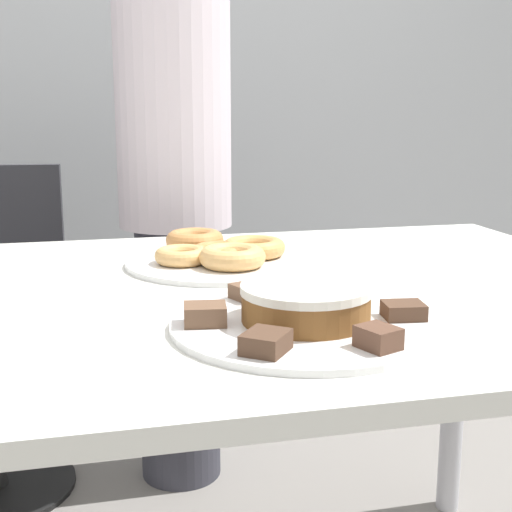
# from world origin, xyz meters

# --- Properties ---
(wall_back) EXTENTS (8.00, 0.05, 2.60)m
(wall_back) POSITION_xyz_m (0.00, 1.61, 1.30)
(wall_back) COLOR #B2B7BC
(wall_back) RESTS_ON ground_plane
(table) EXTENTS (1.43, 1.02, 0.78)m
(table) POSITION_xyz_m (0.00, 0.00, 0.69)
(table) COLOR silver
(table) RESTS_ON ground_plane
(person_standing) EXTENTS (0.31, 0.31, 1.54)m
(person_standing) POSITION_xyz_m (-0.03, 0.81, 0.82)
(person_standing) COLOR #383842
(person_standing) RESTS_ON ground_plane
(plate_cake) EXTENTS (0.38, 0.38, 0.01)m
(plate_cake) POSITION_xyz_m (0.02, -0.24, 0.78)
(plate_cake) COLOR white
(plate_cake) RESTS_ON table
(plate_donuts) EXTENTS (0.37, 0.37, 0.01)m
(plate_donuts) POSITION_xyz_m (-0.02, 0.18, 0.78)
(plate_donuts) COLOR white
(plate_donuts) RESTS_ON table
(frosted_cake) EXTENTS (0.18, 0.18, 0.05)m
(frosted_cake) POSITION_xyz_m (0.02, -0.24, 0.81)
(frosted_cake) COLOR brown
(frosted_cake) RESTS_ON plate_cake
(lamington_0) EXTENTS (0.07, 0.08, 0.03)m
(lamington_0) POSITION_xyz_m (-0.06, -0.35, 0.80)
(lamington_0) COLOR #513828
(lamington_0) RESTS_ON plate_cake
(lamington_1) EXTENTS (0.06, 0.06, 0.03)m
(lamington_1) POSITION_xyz_m (0.08, -0.37, 0.80)
(lamington_1) COLOR brown
(lamington_1) RESTS_ON plate_cake
(lamington_2) EXTENTS (0.06, 0.05, 0.02)m
(lamington_2) POSITION_xyz_m (0.16, -0.26, 0.80)
(lamington_2) COLOR #513828
(lamington_2) RESTS_ON plate_cake
(lamington_3) EXTENTS (0.06, 0.06, 0.03)m
(lamington_3) POSITION_xyz_m (0.11, -0.13, 0.80)
(lamington_3) COLOR brown
(lamington_3) RESTS_ON plate_cake
(lamington_4) EXTENTS (0.06, 0.06, 0.02)m
(lamington_4) POSITION_xyz_m (-0.03, -0.11, 0.80)
(lamington_4) COLOR brown
(lamington_4) RESTS_ON plate_cake
(lamington_5) EXTENTS (0.06, 0.06, 0.03)m
(lamington_5) POSITION_xyz_m (-0.12, -0.22, 0.80)
(lamington_5) COLOR brown
(lamington_5) RESTS_ON plate_cake
(donut_0) EXTENTS (0.11, 0.11, 0.03)m
(donut_0) POSITION_xyz_m (-0.02, 0.18, 0.80)
(donut_0) COLOR #C68447
(donut_0) RESTS_ON plate_donuts
(donut_1) EXTENTS (0.12, 0.12, 0.04)m
(donut_1) POSITION_xyz_m (-0.05, 0.29, 0.81)
(donut_1) COLOR #C68447
(donut_1) RESTS_ON plate_donuts
(donut_2) EXTENTS (0.10, 0.10, 0.03)m
(donut_2) POSITION_xyz_m (-0.10, 0.17, 0.80)
(donut_2) COLOR #E5AD66
(donut_2) RESTS_ON plate_donuts
(donut_3) EXTENTS (0.12, 0.12, 0.04)m
(donut_3) POSITION_xyz_m (-0.01, 0.12, 0.81)
(donut_3) COLOR #E5AD66
(donut_3) RESTS_ON plate_donuts
(donut_4) EXTENTS (0.13, 0.13, 0.03)m
(donut_4) POSITION_xyz_m (0.05, 0.20, 0.80)
(donut_4) COLOR tan
(donut_4) RESTS_ON plate_donuts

